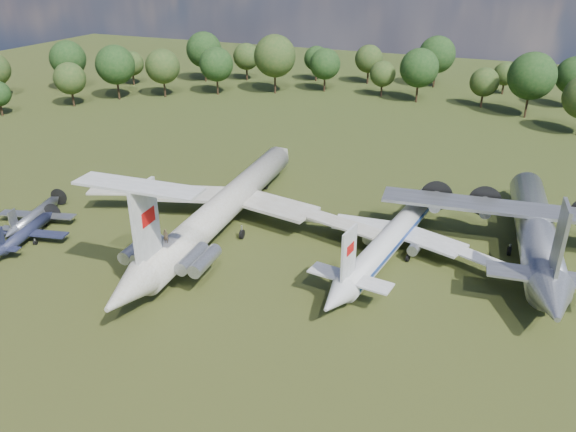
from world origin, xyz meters
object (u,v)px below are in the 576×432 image
at_px(small_prop_west, 26,235).
at_px(an12_transport, 535,234).
at_px(il62_airliner, 226,210).
at_px(person_on_il62, 166,236).
at_px(small_prop_northwest, 36,218).
at_px(tu104_jet, 393,239).

bearing_deg(small_prop_west, an12_transport, 7.21).
distance_m(il62_airliner, person_on_il62, 15.45).
height_order(il62_airliner, small_prop_northwest, il62_airliner).
bearing_deg(small_prop_northwest, an12_transport, 0.72).
xyz_separation_m(tu104_jet, person_on_il62, (-21.47, -16.86, 4.21)).
distance_m(tu104_jet, small_prop_northwest, 48.42).
height_order(il62_airliner, person_on_il62, person_on_il62).
height_order(tu104_jet, small_prop_northwest, tu104_jet).
relative_size(small_prop_west, person_on_il62, 8.84).
distance_m(tu104_jet, person_on_il62, 27.62).
height_order(an12_transport, small_prop_west, an12_transport).
relative_size(tu104_jet, person_on_il62, 24.05).
xyz_separation_m(small_prop_west, person_on_il62, (22.76, -1.23, 5.13)).
relative_size(small_prop_northwest, person_on_il62, 8.85).
height_order(il62_airliner, an12_transport, an12_transport).
height_order(il62_airliner, tu104_jet, il62_airliner).
xyz_separation_m(small_prop_west, small_prop_northwest, (-2.89, 4.55, 0.00)).
height_order(tu104_jet, an12_transport, an12_transport).
bearing_deg(tu104_jet, person_on_il62, -134.63).
height_order(small_prop_northwest, person_on_il62, person_on_il62).
bearing_deg(il62_airliner, tu104_jet, 1.16).
height_order(small_prop_west, person_on_il62, person_on_il62).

